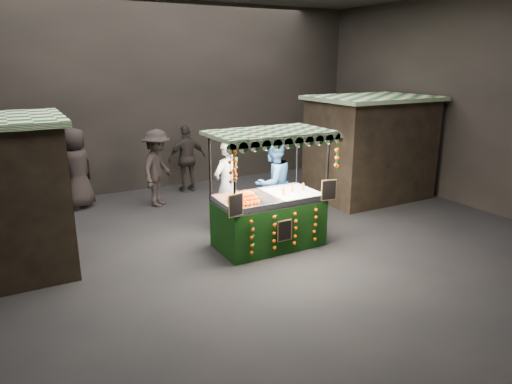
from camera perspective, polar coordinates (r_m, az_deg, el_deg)
ground at (r=8.94m, az=-1.38°, el=-6.73°), size 12.00×12.00×0.00m
market_hall at (r=8.24m, az=-1.54°, el=15.51°), size 12.10×10.10×5.05m
neighbour_stall_right at (r=12.21m, az=13.94°, el=5.44°), size 3.00×2.20×2.60m
juice_stall at (r=8.71m, az=1.75°, el=-2.48°), size 2.30×1.35×2.23m
vendor_grey at (r=9.47m, az=-3.60°, el=0.74°), size 0.82×0.68×1.93m
vendor_blue at (r=9.69m, az=2.15°, el=1.07°), size 1.07×0.92×1.91m
shopper_1 at (r=12.50m, az=7.44°, el=3.73°), size 1.00×0.94×1.64m
shopper_2 at (r=12.55m, az=-8.53°, el=4.16°), size 1.08×0.49×1.82m
shopper_3 at (r=11.37m, az=-12.14°, el=2.91°), size 1.32×1.38×1.89m
shopper_4 at (r=11.77m, az=-21.42°, el=2.74°), size 1.13×1.02×1.94m
shopper_5 at (r=12.97m, az=8.77°, el=3.95°), size 1.08×1.50×1.56m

